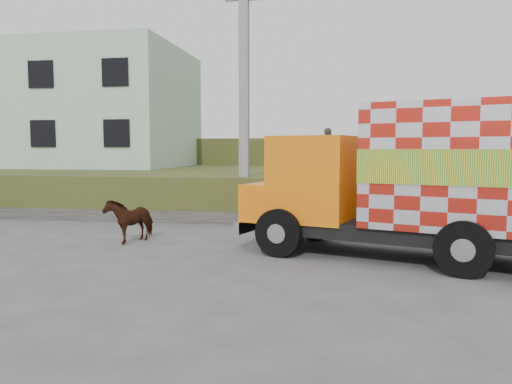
% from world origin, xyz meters
% --- Properties ---
extents(ground, '(120.00, 120.00, 0.00)m').
position_xyz_m(ground, '(0.00, 0.00, 0.00)').
color(ground, '#474749').
rests_on(ground, ground).
extents(embankment, '(40.00, 12.00, 1.50)m').
position_xyz_m(embankment, '(0.00, 10.00, 0.75)').
color(embankment, '#334B19').
rests_on(embankment, ground).
extents(embankment_far, '(40.00, 12.00, 3.00)m').
position_xyz_m(embankment_far, '(0.00, 22.00, 1.50)').
color(embankment_far, '#334B19').
rests_on(embankment_far, ground).
extents(retaining_strip, '(16.00, 0.50, 0.40)m').
position_xyz_m(retaining_strip, '(-2.00, 4.20, 0.20)').
color(retaining_strip, '#595651').
rests_on(retaining_strip, ground).
extents(building, '(10.00, 8.00, 6.00)m').
position_xyz_m(building, '(-11.00, 13.00, 4.50)').
color(building, '#ABC7AA').
rests_on(building, embankment).
extents(utility_pole, '(1.20, 0.30, 8.00)m').
position_xyz_m(utility_pole, '(-1.00, 4.60, 4.08)').
color(utility_pole, gray).
rests_on(utility_pole, ground).
extents(cargo_truck, '(7.91, 4.61, 3.37)m').
position_xyz_m(cargo_truck, '(4.04, -0.26, 1.73)').
color(cargo_truck, black).
rests_on(cargo_truck, ground).
extents(cow, '(1.07, 1.49, 1.15)m').
position_xyz_m(cow, '(-3.30, 0.77, 0.58)').
color(cow, '#371B0D').
rests_on(cow, ground).
extents(pedestrian, '(0.66, 0.47, 1.70)m').
position_xyz_m(pedestrian, '(1.62, 7.10, 2.35)').
color(pedestrian, '#2A2825').
rests_on(pedestrian, embankment).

